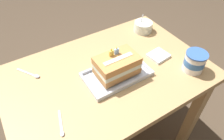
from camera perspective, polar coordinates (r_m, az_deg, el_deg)
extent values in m
cube|color=tan|center=(1.13, -1.24, -1.33)|extent=(1.10, 0.73, 0.04)
cube|color=tan|center=(1.54, 21.42, -11.43)|extent=(0.06, 0.06, 0.74)
cube|color=tan|center=(1.56, -23.12, -11.25)|extent=(0.06, 0.06, 0.74)
cube|color=tan|center=(1.79, 7.37, 1.81)|extent=(0.06, 0.06, 0.74)
cube|color=silver|center=(1.10, 1.28, -1.39)|extent=(0.34, 0.20, 0.01)
cube|color=silver|center=(1.04, 4.15, -4.13)|extent=(0.34, 0.01, 0.02)
cube|color=silver|center=(1.15, -1.29, 1.92)|extent=(0.34, 0.01, 0.02)
cube|color=silver|center=(1.04, -6.45, -4.38)|extent=(0.01, 0.18, 0.02)
cube|color=silver|center=(1.17, 8.16, 2.12)|extent=(0.01, 0.18, 0.02)
cube|color=#C4864A|center=(1.07, 1.31, 0.05)|extent=(0.21, 0.14, 0.04)
cube|color=silver|center=(1.05, 1.34, 1.30)|extent=(0.21, 0.14, 0.03)
cube|color=#C4864A|center=(1.03, 1.37, 2.60)|extent=(0.21, 0.14, 0.04)
cube|color=beige|center=(1.01, 1.71, 3.12)|extent=(0.16, 0.03, 0.00)
cube|color=#EFC64C|center=(1.02, -0.17, 4.60)|extent=(0.02, 0.01, 0.03)
ellipsoid|color=yellow|center=(1.01, -0.17, 5.53)|extent=(0.01, 0.01, 0.01)
cube|color=#8CB7EA|center=(1.03, 1.26, 5.17)|extent=(0.02, 0.01, 0.03)
ellipsoid|color=yellow|center=(1.02, 1.28, 6.08)|extent=(0.01, 0.01, 0.01)
cylinder|color=silver|center=(1.44, 8.47, 11.09)|extent=(0.12, 0.12, 0.03)
cylinder|color=silver|center=(1.43, 8.55, 11.69)|extent=(0.12, 0.12, 0.03)
cylinder|color=silver|center=(1.42, 8.62, 12.29)|extent=(0.12, 0.12, 0.03)
cylinder|color=silver|center=(1.41, 8.06, 13.41)|extent=(0.04, 0.02, 0.07)
cylinder|color=white|center=(1.18, 21.67, 2.00)|extent=(0.11, 0.11, 0.10)
cylinder|color=#386BB2|center=(1.18, 21.73, 2.18)|extent=(0.11, 0.11, 0.04)
cylinder|color=#3862B3|center=(1.15, 22.39, 4.06)|extent=(0.11, 0.11, 0.01)
ellipsoid|color=silver|center=(0.92, -13.52, -16.64)|extent=(0.02, 0.03, 0.01)
cube|color=silver|center=(0.96, -13.98, -13.26)|extent=(0.04, 0.11, 0.00)
ellipsoid|color=silver|center=(1.16, -19.93, -1.63)|extent=(0.04, 0.04, 0.01)
cube|color=silver|center=(1.21, -22.59, -0.58)|extent=(0.07, 0.11, 0.00)
cube|color=white|center=(1.24, 12.61, 3.88)|extent=(0.12, 0.11, 0.02)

